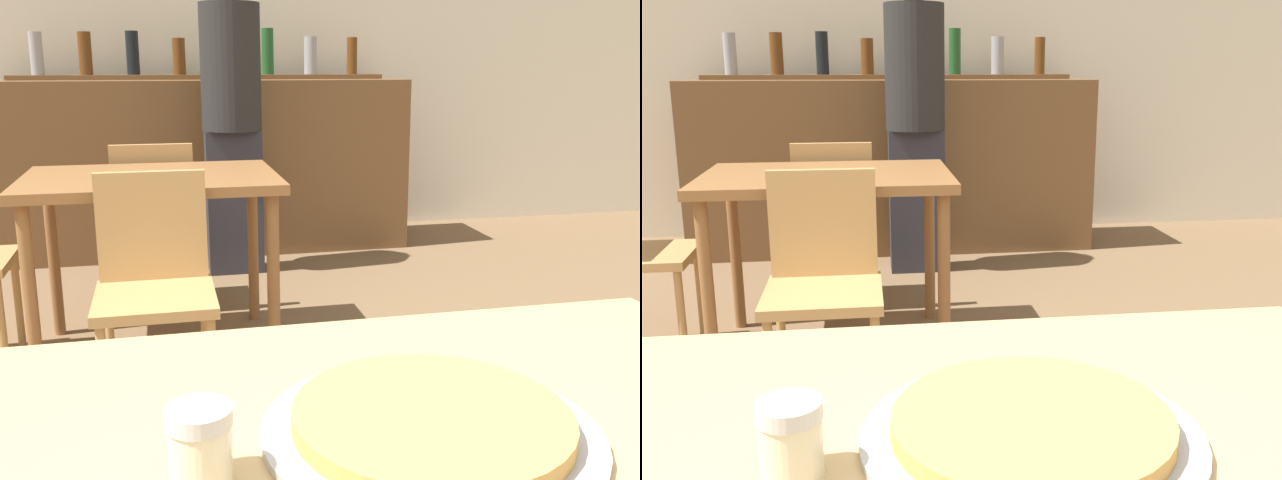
{
  "view_description": "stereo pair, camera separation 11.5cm",
  "coord_description": "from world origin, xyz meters",
  "views": [
    {
      "loc": [
        -0.3,
        -0.78,
        1.21
      ],
      "look_at": [
        -0.0,
        0.55,
        0.87
      ],
      "focal_mm": 40.0,
      "sensor_mm": 36.0,
      "label": 1
    },
    {
      "loc": [
        -0.19,
        -0.8,
        1.21
      ],
      "look_at": [
        -0.0,
        0.55,
        0.87
      ],
      "focal_mm": 40.0,
      "sensor_mm": 36.0,
      "label": 2
    }
  ],
  "objects": [
    {
      "name": "cheese_shaker",
      "position": [
        -0.28,
        -0.09,
        0.82
      ],
      "size": [
        0.07,
        0.07,
        0.09
      ],
      "color": "beige",
      "rests_on": "dining_table_near"
    },
    {
      "name": "chair_far_side_front",
      "position": [
        -0.34,
        1.64,
        0.5
      ],
      "size": [
        0.4,
        0.4,
        0.85
      ],
      "color": "tan",
      "rests_on": "ground_plane"
    },
    {
      "name": "chair_far_side_back",
      "position": [
        -0.34,
        2.73,
        0.5
      ],
      "size": [
        0.4,
        0.4,
        0.85
      ],
      "rotation": [
        0.0,
        0.0,
        3.14
      ],
      "color": "tan",
      "rests_on": "ground_plane"
    },
    {
      "name": "bar_counter",
      "position": [
        0.0,
        3.93,
        0.56
      ],
      "size": [
        2.6,
        0.56,
        1.11
      ],
      "color": "brown",
      "rests_on": "ground_plane"
    },
    {
      "name": "dining_table_far",
      "position": [
        -0.34,
        2.18,
        0.67
      ],
      "size": [
        1.02,
        0.74,
        0.77
      ],
      "color": "brown",
      "rests_on": "ground_plane"
    },
    {
      "name": "wall_back",
      "position": [
        0.0,
        4.44,
        1.4
      ],
      "size": [
        8.0,
        0.05,
        2.8
      ],
      "color": "silver",
      "rests_on": "ground_plane"
    },
    {
      "name": "pizza_tray",
      "position": [
        -0.0,
        -0.05,
        0.79
      ],
      "size": [
        0.41,
        0.41,
        0.04
      ],
      "color": "#A3A3A8",
      "rests_on": "dining_table_near"
    },
    {
      "name": "bar_back_shelf",
      "position": [
        -0.01,
        4.07,
        1.19
      ],
      "size": [
        2.39,
        0.24,
        0.33
      ],
      "color": "brown",
      "rests_on": "bar_counter"
    },
    {
      "name": "person_standing",
      "position": [
        0.11,
        3.35,
        0.96
      ],
      "size": [
        0.34,
        0.34,
        1.75
      ],
      "color": "#2D2D38",
      "rests_on": "ground_plane"
    },
    {
      "name": "dining_table_near",
      "position": [
        0.0,
        0.0,
        0.68
      ],
      "size": [
        1.14,
        0.72,
        0.77
      ],
      "color": "tan",
      "rests_on": "ground_plane"
    }
  ]
}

